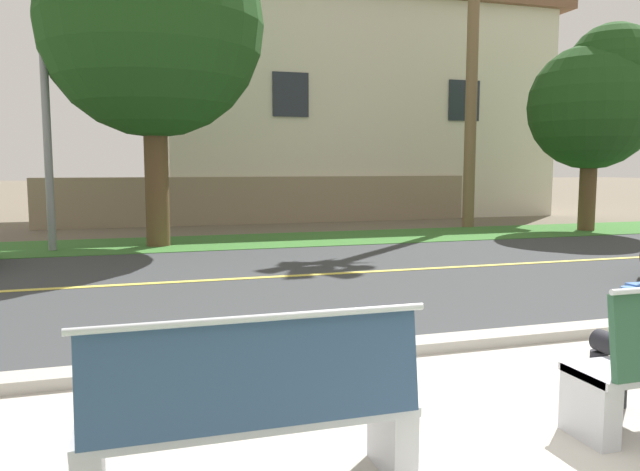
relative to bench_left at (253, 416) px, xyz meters
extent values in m
plane|color=#665B4C|center=(1.46, 7.74, -0.45)|extent=(140.00, 140.00, 0.00)
cube|color=#B7B2A8|center=(1.46, 0.14, -0.45)|extent=(44.00, 3.60, 0.01)
cube|color=#ADA89E|center=(1.46, 2.09, -0.40)|extent=(44.00, 0.30, 0.11)
cube|color=#383A3D|center=(1.46, 6.24, -0.45)|extent=(52.00, 8.00, 0.01)
cube|color=#E0CC4C|center=(1.46, 6.24, -0.44)|extent=(48.00, 0.14, 0.01)
cube|color=#38702D|center=(1.46, 10.90, -0.44)|extent=(48.00, 2.80, 0.02)
cube|color=silver|center=(0.79, 0.07, -0.23)|extent=(0.14, 0.40, 0.45)
cube|color=silver|center=(0.00, 0.07, -0.03)|extent=(1.73, 0.44, 0.05)
cube|color=navy|center=(0.00, -0.13, 0.26)|extent=(1.66, 0.12, 0.52)
cylinder|color=silver|center=(0.00, -0.14, 0.54)|extent=(1.73, 0.04, 0.04)
cube|color=silver|center=(2.13, 0.07, -0.23)|extent=(0.14, 0.40, 0.45)
cylinder|color=black|center=(2.52, 0.26, 0.06)|extent=(0.15, 0.42, 0.15)
cylinder|color=black|center=(2.52, 0.45, -0.24)|extent=(0.12, 0.12, 0.43)
cube|color=black|center=(2.52, 0.53, -0.42)|extent=(0.09, 0.24, 0.07)
cylinder|color=black|center=(2.70, 0.45, -0.24)|extent=(0.12, 0.12, 0.43)
cube|color=black|center=(2.70, 0.53, -0.42)|extent=(0.09, 0.24, 0.07)
cylinder|color=#33599E|center=(2.40, 0.09, 0.28)|extent=(0.09, 0.09, 0.46)
cylinder|color=gray|center=(-2.11, 10.50, 2.94)|extent=(0.16, 0.16, 6.78)
cylinder|color=brown|center=(-0.01, 10.64, 0.99)|extent=(0.50, 0.50, 2.89)
sphere|color=#1E4719|center=(-0.01, 10.64, 4.17)|extent=(4.62, 4.62, 4.62)
cylinder|color=brown|center=(11.04, 10.61, 0.57)|extent=(0.43, 0.43, 2.03)
sphere|color=#1E4719|center=(11.04, 10.61, 2.80)|extent=(3.25, 3.25, 3.25)
sphere|color=#1E4719|center=(11.45, 10.37, 3.78)|extent=(2.28, 2.28, 2.28)
cylinder|color=brown|center=(8.51, 12.36, 4.44)|extent=(0.32, 0.32, 9.79)
cube|color=gray|center=(3.32, 15.20, 0.25)|extent=(13.00, 0.36, 1.40)
cube|color=beige|center=(7.00, 18.40, 3.03)|extent=(12.93, 6.40, 6.97)
cube|color=brown|center=(7.00, 18.40, 6.82)|extent=(13.96, 6.91, 0.60)
cube|color=#232833|center=(4.09, 15.17, 3.38)|extent=(1.10, 0.06, 1.30)
cube|color=#232833|center=(9.91, 15.17, 3.38)|extent=(1.10, 0.06, 1.30)
camera|label=1|loc=(-0.56, -2.98, 1.26)|focal=34.68mm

